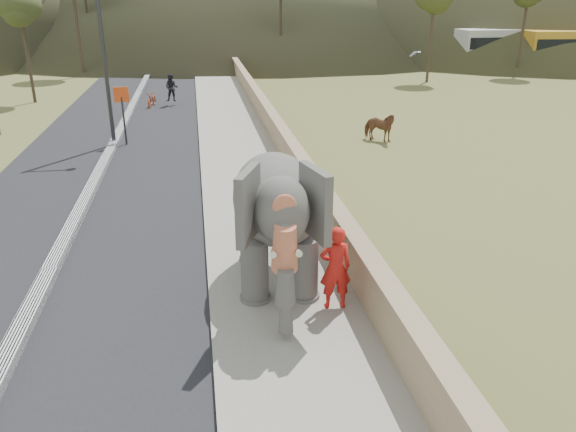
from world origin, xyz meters
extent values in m
plane|color=olive|center=(0.00, 0.00, 0.00)|extent=(160.00, 160.00, 0.00)
cube|color=black|center=(-5.00, 10.00, 0.01)|extent=(7.00, 120.00, 0.03)
cube|color=black|center=(-5.00, 10.00, 0.11)|extent=(0.35, 120.00, 0.22)
cube|color=#9E9687|center=(0.00, 10.00, 0.07)|extent=(3.00, 120.00, 0.15)
cube|color=tan|center=(1.65, 10.00, 0.55)|extent=(0.30, 120.00, 1.10)
cylinder|color=#29292D|center=(-5.00, 12.14, 4.00)|extent=(0.16, 0.16, 8.00)
cylinder|color=#2D2D33|center=(-4.50, 12.10, 1.00)|extent=(0.08, 0.08, 2.00)
cube|color=#E84815|center=(-4.50, 12.10, 2.10)|extent=(0.60, 0.05, 0.60)
imported|color=brown|center=(6.08, 11.00, 0.63)|extent=(1.55, 1.51, 1.26)
imported|color=#B3B2BA|center=(17.89, 34.86, 0.72)|extent=(4.50, 2.59, 1.44)
cube|color=beige|center=(25.63, 33.62, 1.55)|extent=(11.08, 2.88, 3.10)
imported|color=red|center=(0.95, -2.15, 1.01)|extent=(0.63, 0.41, 1.72)
imported|color=#932C0D|center=(-3.94, 20.58, 0.41)|extent=(0.81, 1.64, 0.82)
imported|color=black|center=(-2.82, 20.58, 1.00)|extent=(0.82, 0.69, 1.51)
camera|label=1|loc=(-1.52, -11.57, 5.98)|focal=35.00mm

